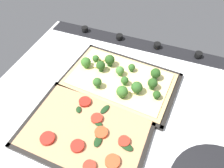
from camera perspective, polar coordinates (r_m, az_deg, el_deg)
The scene contains 6 objects.
ground_plane at distance 69.66cm, azimuth -0.49°, elevation -5.57°, with size 81.84×71.59×3.00cm, color silver.
stove_control_panel at distance 90.07cm, azimuth 7.05°, elevation 11.06°, with size 78.56×7.00×2.60cm.
baking_tray_front at distance 73.69cm, azimuth 2.29°, elevation 0.74°, with size 40.63×28.25×1.30cm.
broccoli_pizza at distance 72.36cm, azimuth 2.31°, elevation 1.58°, with size 38.02×25.64×5.89cm.
baking_tray_back at distance 62.60cm, azimuth -7.17°, elevation -12.84°, with size 37.22×26.79×1.30cm.
veggie_pizza_back at distance 61.79cm, azimuth -6.97°, elevation -12.76°, with size 34.74×24.32×1.90cm.
Camera 1 is at (-14.96, 37.84, 55.04)cm, focal length 33.36 mm.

